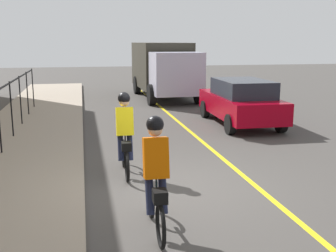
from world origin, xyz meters
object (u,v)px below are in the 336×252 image
cyclist_follow (156,176)px  patrol_sedan (241,101)px  cyclist_lead (125,135)px  box_truck_background (164,67)px

cyclist_follow → patrol_sedan: (7.69, -4.36, -0.09)m
cyclist_lead → box_truck_background: box_truck_background is taller
cyclist_lead → patrol_sedan: 6.59m
cyclist_lead → cyclist_follow: (-2.89, -0.16, 0.00)m
cyclist_lead → box_truck_background: bearing=-13.5°
cyclist_lead → cyclist_follow: 2.90m
cyclist_lead → patrol_sedan: (4.79, -4.52, -0.09)m
patrol_sedan → box_truck_background: 7.64m
cyclist_follow → patrol_sedan: cyclist_follow is taller
patrol_sedan → box_truck_background: bearing=10.9°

